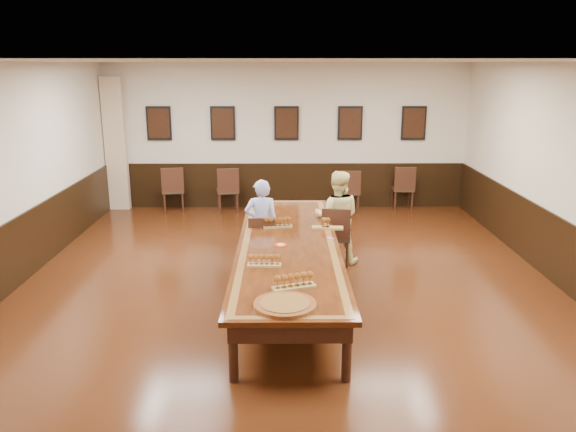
{
  "coord_description": "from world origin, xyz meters",
  "views": [
    {
      "loc": [
        -0.06,
        -7.47,
        3.18
      ],
      "look_at": [
        0.0,
        0.5,
        1.0
      ],
      "focal_mm": 35.0,
      "sensor_mm": 36.0,
      "label": 1
    }
  ],
  "objects_px": {
    "spare_chair_b": "(228,189)",
    "spare_chair_c": "(350,191)",
    "chair_woman": "(336,235)",
    "person_man": "(262,224)",
    "chair_man": "(262,242)",
    "carved_platter": "(285,305)",
    "conference_table": "(288,252)",
    "person_woman": "(337,217)",
    "spare_chair_a": "(173,189)",
    "spare_chair_d": "(403,187)"
  },
  "relations": [
    {
      "from": "spare_chair_a",
      "to": "spare_chair_d",
      "type": "height_order",
      "value": "spare_chair_a"
    },
    {
      "from": "spare_chair_a",
      "to": "carved_platter",
      "type": "relative_size",
      "value": 1.28
    },
    {
      "from": "chair_man",
      "to": "conference_table",
      "type": "distance_m",
      "value": 1.03
    },
    {
      "from": "carved_platter",
      "to": "person_man",
      "type": "bearing_deg",
      "value": 96.54
    },
    {
      "from": "spare_chair_b",
      "to": "spare_chair_c",
      "type": "distance_m",
      "value": 2.68
    },
    {
      "from": "person_woman",
      "to": "carved_platter",
      "type": "distance_m",
      "value": 3.55
    },
    {
      "from": "spare_chair_a",
      "to": "chair_man",
      "type": "bearing_deg",
      "value": 108.31
    },
    {
      "from": "chair_woman",
      "to": "person_woman",
      "type": "bearing_deg",
      "value": -90.0
    },
    {
      "from": "chair_woman",
      "to": "spare_chair_d",
      "type": "xyz_separation_m",
      "value": [
        1.81,
        3.57,
        0.0
      ]
    },
    {
      "from": "chair_man",
      "to": "conference_table",
      "type": "height_order",
      "value": "chair_man"
    },
    {
      "from": "person_man",
      "to": "carved_platter",
      "type": "height_order",
      "value": "person_man"
    },
    {
      "from": "spare_chair_c",
      "to": "conference_table",
      "type": "bearing_deg",
      "value": 76.39
    },
    {
      "from": "chair_woman",
      "to": "spare_chair_c",
      "type": "relative_size",
      "value": 1.03
    },
    {
      "from": "spare_chair_a",
      "to": "spare_chair_c",
      "type": "relative_size",
      "value": 1.06
    },
    {
      "from": "spare_chair_b",
      "to": "person_woman",
      "type": "bearing_deg",
      "value": 112.34
    },
    {
      "from": "conference_table",
      "to": "carved_platter",
      "type": "xyz_separation_m",
      "value": [
        -0.05,
        -2.14,
        0.16
      ]
    },
    {
      "from": "spare_chair_c",
      "to": "conference_table",
      "type": "height_order",
      "value": "spare_chair_c"
    },
    {
      "from": "spare_chair_b",
      "to": "spare_chair_c",
      "type": "bearing_deg",
      "value": 168.38
    },
    {
      "from": "carved_platter",
      "to": "spare_chair_d",
      "type": "bearing_deg",
      "value": 69.0
    },
    {
      "from": "chair_woman",
      "to": "person_man",
      "type": "distance_m",
      "value": 1.24
    },
    {
      "from": "spare_chair_a",
      "to": "person_woman",
      "type": "height_order",
      "value": "person_woman"
    },
    {
      "from": "chair_man",
      "to": "carved_platter",
      "type": "bearing_deg",
      "value": 92.8
    },
    {
      "from": "person_man",
      "to": "conference_table",
      "type": "relative_size",
      "value": 0.29
    },
    {
      "from": "chair_man",
      "to": "person_woman",
      "type": "height_order",
      "value": "person_woman"
    },
    {
      "from": "spare_chair_b",
      "to": "carved_platter",
      "type": "xyz_separation_m",
      "value": [
        1.25,
        -6.72,
        0.28
      ]
    },
    {
      "from": "spare_chair_d",
      "to": "spare_chair_b",
      "type": "bearing_deg",
      "value": 4.13
    },
    {
      "from": "chair_man",
      "to": "chair_woman",
      "type": "relative_size",
      "value": 0.93
    },
    {
      "from": "spare_chair_b",
      "to": "person_man",
      "type": "distance_m",
      "value": 3.67
    },
    {
      "from": "spare_chair_c",
      "to": "person_woman",
      "type": "bearing_deg",
      "value": 83.23
    },
    {
      "from": "chair_man",
      "to": "person_man",
      "type": "relative_size",
      "value": 0.63
    },
    {
      "from": "chair_woman",
      "to": "spare_chair_d",
      "type": "distance_m",
      "value": 4.0
    },
    {
      "from": "person_man",
      "to": "chair_woman",
      "type": "bearing_deg",
      "value": -175.49
    },
    {
      "from": "chair_man",
      "to": "spare_chair_a",
      "type": "relative_size",
      "value": 0.9
    },
    {
      "from": "chair_man",
      "to": "carved_platter",
      "type": "xyz_separation_m",
      "value": [
        0.36,
        -3.07,
        0.32
      ]
    },
    {
      "from": "spare_chair_b",
      "to": "person_woman",
      "type": "distance_m",
      "value": 3.9
    },
    {
      "from": "carved_platter",
      "to": "chair_woman",
      "type": "bearing_deg",
      "value": 75.85
    },
    {
      "from": "chair_woman",
      "to": "person_man",
      "type": "relative_size",
      "value": 0.67
    },
    {
      "from": "spare_chair_b",
      "to": "spare_chair_d",
      "type": "height_order",
      "value": "spare_chair_b"
    },
    {
      "from": "chair_man",
      "to": "spare_chair_b",
      "type": "relative_size",
      "value": 0.91
    },
    {
      "from": "chair_man",
      "to": "person_woman",
      "type": "relative_size",
      "value": 0.59
    },
    {
      "from": "spare_chair_c",
      "to": "conference_table",
      "type": "distance_m",
      "value": 4.73
    },
    {
      "from": "spare_chair_a",
      "to": "spare_chair_b",
      "type": "relative_size",
      "value": 1.01
    },
    {
      "from": "spare_chair_d",
      "to": "carved_platter",
      "type": "relative_size",
      "value": 1.25
    },
    {
      "from": "spare_chair_b",
      "to": "person_woman",
      "type": "relative_size",
      "value": 0.65
    },
    {
      "from": "chair_man",
      "to": "conference_table",
      "type": "xyz_separation_m",
      "value": [
        0.41,
        -0.93,
        0.16
      ]
    },
    {
      "from": "person_woman",
      "to": "chair_woman",
      "type": "bearing_deg",
      "value": 90.0
    },
    {
      "from": "conference_table",
      "to": "spare_chair_a",
      "type": "bearing_deg",
      "value": 118.61
    },
    {
      "from": "spare_chair_d",
      "to": "carved_platter",
      "type": "distance_m",
      "value": 7.41
    },
    {
      "from": "spare_chair_c",
      "to": "conference_table",
      "type": "relative_size",
      "value": 0.19
    },
    {
      "from": "chair_man",
      "to": "chair_woman",
      "type": "height_order",
      "value": "chair_woman"
    }
  ]
}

